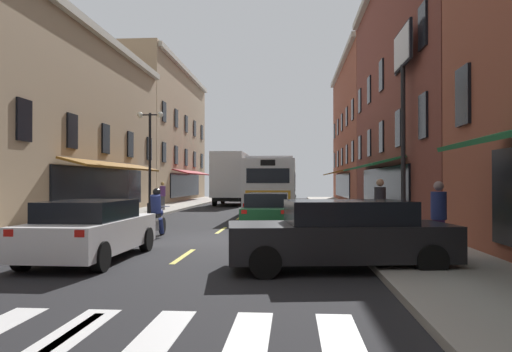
{
  "coord_description": "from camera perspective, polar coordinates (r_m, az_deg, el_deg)",
  "views": [
    {
      "loc": [
        2.72,
        -15.5,
        1.87
      ],
      "look_at": [
        0.82,
        9.98,
        2.18
      ],
      "focal_mm": 33.98,
      "sensor_mm": 36.0,
      "label": 1
    }
  ],
  "objects": [
    {
      "name": "box_truck",
      "position": [
        38.77,
        -2.9,
        -0.32
      ],
      "size": [
        2.51,
        7.34,
        4.12
      ],
      "color": "#B21E19",
      "rests_on": "ground"
    },
    {
      "name": "lane_centre_dashes",
      "position": [
        15.61,
        -5.85,
        -7.55
      ],
      "size": [
        0.14,
        73.9,
        0.01
      ],
      "color": "#DBCC4C",
      "rests_on": "ground"
    },
    {
      "name": "pedestrian_mid",
      "position": [
        12.18,
        20.71,
        -4.55
      ],
      "size": [
        0.36,
        0.36,
        1.75
      ],
      "rotation": [
        0.0,
        0.0,
        4.35
      ],
      "color": "#66387F",
      "rests_on": "sidewalk_right"
    },
    {
      "name": "sedan_rear",
      "position": [
        19.37,
        1.37,
        -4.09
      ],
      "size": [
        1.92,
        4.58,
        1.42
      ],
      "color": "#144723",
      "rests_on": "ground"
    },
    {
      "name": "bicycle_near",
      "position": [
        18.51,
        -19.37,
        -4.89
      ],
      "size": [
        1.7,
        0.48,
        0.91
      ],
      "color": "black",
      "rests_on": "sidewalk_left"
    },
    {
      "name": "sedan_far",
      "position": [
        10.55,
        9.98,
        -6.79
      ],
      "size": [
        4.9,
        2.48,
        1.47
      ],
      "color": "black",
      "rests_on": "ground"
    },
    {
      "name": "transit_bus",
      "position": [
        29.08,
        2.11,
        -1.11
      ],
      "size": [
        2.73,
        12.16,
        3.14
      ],
      "color": "silver",
      "rests_on": "ground"
    },
    {
      "name": "ground_plane",
      "position": [
        15.86,
        -5.69,
        -7.64
      ],
      "size": [
        34.8,
        80.0,
        0.1
      ],
      "primitive_type": "cube",
      "color": "black"
    },
    {
      "name": "sidewalk_left",
      "position": [
        17.83,
        -24.84,
        -6.42
      ],
      "size": [
        3.0,
        80.0,
        0.14
      ],
      "primitive_type": "cube",
      "color": "#A39E93",
      "rests_on": "ground"
    },
    {
      "name": "billboard_sign",
      "position": [
        20.15,
        16.91,
        11.14
      ],
      "size": [
        0.4,
        2.68,
        7.74
      ],
      "color": "black",
      "rests_on": "sidewalk_right"
    },
    {
      "name": "motorcycle_rider",
      "position": [
        16.63,
        -11.62,
        -4.68
      ],
      "size": [
        0.62,
        2.07,
        1.66
      ],
      "color": "black",
      "rests_on": "ground"
    },
    {
      "name": "sidewalk_right",
      "position": [
        15.93,
        15.88,
        -7.15
      ],
      "size": [
        3.0,
        80.0,
        0.14
      ],
      "primitive_type": "cube",
      "color": "#A39E93",
      "rests_on": "ground"
    },
    {
      "name": "sedan_mid",
      "position": [
        48.32,
        -1.4,
        -2.11
      ],
      "size": [
        1.94,
        4.32,
        1.3
      ],
      "color": "silver",
      "rests_on": "ground"
    },
    {
      "name": "pedestrian_near",
      "position": [
        30.54,
        -10.93,
        -2.21
      ],
      "size": [
        0.36,
        0.51,
        1.72
      ],
      "rotation": [
        0.0,
        0.0,
        3.25
      ],
      "color": "#4C4C51",
      "rests_on": "sidewalk_left"
    },
    {
      "name": "sedan_near",
      "position": [
        12.28,
        -18.83,
        -5.99
      ],
      "size": [
        1.95,
        4.47,
        1.43
      ],
      "color": "silver",
      "rests_on": "ground"
    },
    {
      "name": "bicycle_mid",
      "position": [
        20.34,
        -17.5,
        -4.51
      ],
      "size": [
        1.71,
        0.48,
        0.91
      ],
      "color": "black",
      "rests_on": "sidewalk_left"
    },
    {
      "name": "crosswalk_near",
      "position": [
        6.42,
        -22.13,
        -17.55
      ],
      "size": [
        7.1,
        2.8,
        0.01
      ],
      "color": "silver",
      "rests_on": "ground"
    },
    {
      "name": "pedestrian_far",
      "position": [
        15.82,
        14.41,
        -3.51
      ],
      "size": [
        0.36,
        0.36,
        1.82
      ],
      "rotation": [
        0.0,
        0.0,
        6.19
      ],
      "color": "#B29947",
      "rests_on": "sidewalk_right"
    },
    {
      "name": "street_lamp_twin",
      "position": [
        26.31,
        -12.38,
        2.13
      ],
      "size": [
        1.42,
        0.32,
        5.45
      ],
      "color": "black",
      "rests_on": "sidewalk_left"
    }
  ]
}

